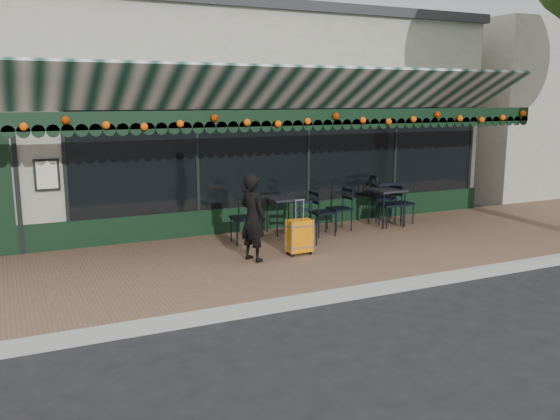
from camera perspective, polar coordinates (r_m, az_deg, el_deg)
name	(u,v)px	position (r m, az deg, el deg)	size (l,w,h in m)	color
ground	(351,296)	(8.65, 6.83, -8.23)	(80.00, 80.00, 0.00)	black
sidewalk	(289,258)	(10.30, 0.91, -4.61)	(18.00, 4.00, 0.15)	brown
curb	(354,293)	(8.57, 7.13, -7.91)	(18.00, 0.16, 0.15)	#9E9E99
restaurant_building	(188,119)	(15.39, -8.82, 8.64)	(12.00, 9.60, 4.50)	gray
neighbor_building_right	(548,110)	(22.91, 24.38, 8.80)	(12.00, 8.00, 4.80)	#B2AA9D
woman	(253,218)	(9.71, -2.63, -0.74)	(0.53, 0.35, 1.44)	black
suitcase	(299,236)	(10.14, 1.89, -2.56)	(0.42, 0.24, 0.96)	orange
cafe_table_a	(387,193)	(12.57, 10.28, 1.65)	(0.63, 0.63, 0.78)	black
cafe_table_b	(283,201)	(11.68, 0.31, 0.83)	(0.58, 0.58, 0.72)	black
chair_a_left	(339,209)	(12.06, 5.75, 0.08)	(0.43, 0.43, 0.86)	black
chair_a_right	(384,198)	(13.11, 10.01, 1.14)	(0.50, 0.50, 1.01)	black
chair_a_front	(391,205)	(12.55, 10.68, 0.47)	(0.45, 0.45, 0.91)	black
chair_a_extra	(402,204)	(12.88, 11.62, 0.59)	(0.43, 0.43, 0.86)	black
chair_b_left	(244,218)	(10.92, -3.50, -0.82)	(0.47, 0.47, 0.94)	black
chair_b_right	(323,213)	(11.58, 4.13, -0.27)	(0.44, 0.44, 0.89)	black
chair_b_front	(305,223)	(10.86, 2.46, -1.24)	(0.40, 0.40, 0.80)	black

